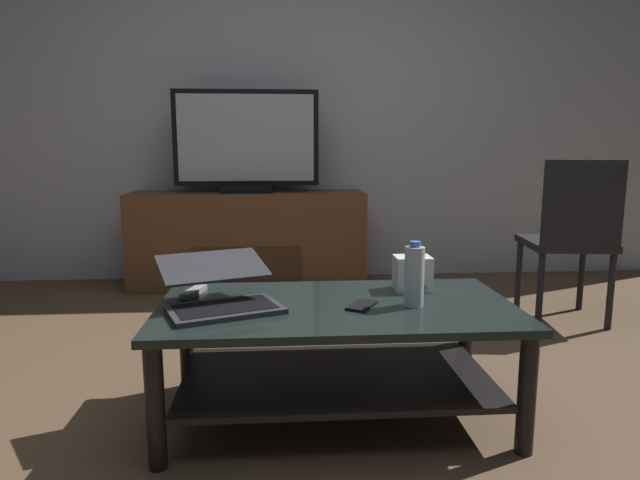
{
  "coord_description": "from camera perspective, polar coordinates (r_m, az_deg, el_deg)",
  "views": [
    {
      "loc": [
        -0.16,
        -1.92,
        1.0
      ],
      "look_at": [
        0.02,
        0.49,
        0.59
      ],
      "focal_mm": 30.84,
      "sensor_mm": 36.0,
      "label": 1
    }
  ],
  "objects": [
    {
      "name": "laptop",
      "position": [
        1.97,
        -10.36,
        -5.25
      ],
      "size": [
        0.49,
        0.49,
        0.17
      ],
      "color": "#333338",
      "rests_on": "coffee_table"
    },
    {
      "name": "television",
      "position": [
        3.92,
        -7.65,
        9.9
      ],
      "size": [
        1.01,
        0.2,
        0.71
      ],
      "color": "black",
      "rests_on": "media_cabinet"
    },
    {
      "name": "media_cabinet",
      "position": [
        3.99,
        -7.42,
        0.07
      ],
      "size": [
        1.66,
        0.45,
        0.68
      ],
      "color": "brown",
      "rests_on": "ground"
    },
    {
      "name": "ground_plane",
      "position": [
        2.17,
        0.58,
        -17.68
      ],
      "size": [
        7.68,
        7.68,
        0.0
      ],
      "primitive_type": "plane",
      "color": "brown"
    },
    {
      "name": "water_bottle_near",
      "position": [
        1.98,
        9.75,
        -3.67
      ],
      "size": [
        0.07,
        0.07,
        0.23
      ],
      "color": "silver",
      "rests_on": "coffee_table"
    },
    {
      "name": "back_wall",
      "position": [
        4.28,
        -2.1,
        15.04
      ],
      "size": [
        6.4,
        0.12,
        2.8
      ],
      "primitive_type": "cube",
      "color": "silver",
      "rests_on": "ground"
    },
    {
      "name": "coffee_table",
      "position": [
        2.04,
        1.7,
        -10.18
      ],
      "size": [
        1.28,
        0.69,
        0.44
      ],
      "color": "black",
      "rests_on": "ground"
    },
    {
      "name": "dining_chair",
      "position": [
        3.37,
        24.66,
        0.62
      ],
      "size": [
        0.49,
        0.49,
        0.93
      ],
      "color": "black",
      "rests_on": "ground"
    },
    {
      "name": "router_box",
      "position": [
        2.21,
        9.57,
        -3.4
      ],
      "size": [
        0.14,
        0.11,
        0.13
      ],
      "color": "white",
      "rests_on": "coffee_table"
    },
    {
      "name": "cell_phone",
      "position": [
        1.97,
        4.38,
        -6.77
      ],
      "size": [
        0.13,
        0.16,
        0.01
      ],
      "primitive_type": "cube",
      "rotation": [
        0.0,
        0.0,
        -0.54
      ],
      "color": "black",
      "rests_on": "coffee_table"
    },
    {
      "name": "tv_remote",
      "position": [
        2.18,
        -12.97,
        -5.25
      ],
      "size": [
        0.09,
        0.17,
        0.02
      ],
      "primitive_type": "cube",
      "rotation": [
        0.0,
        0.0,
        -0.28
      ],
      "color": "#99999E",
      "rests_on": "coffee_table"
    }
  ]
}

